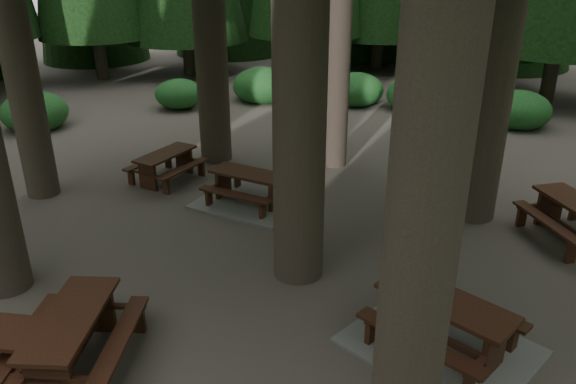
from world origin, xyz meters
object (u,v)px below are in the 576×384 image
Objects in this scene: picnic_table_a at (442,332)px; picnic_table_d at (576,215)px; picnic_table_b at (166,162)px; picnic_table_c at (249,193)px; picnic_table_f at (72,333)px.

picnic_table_a is 4.57m from picnic_table_d.
picnic_table_b is 0.74× the size of picnic_table_d.
picnic_table_c is 5.54m from picnic_table_f.
picnic_table_d is 8.96m from picnic_table_f.
picnic_table_b is at bearing 175.72° from picnic_table_c.
picnic_table_a is 5.66m from picnic_table_c.
picnic_table_a is at bearing -29.81° from picnic_table_c.
picnic_table_a reaches higher than picnic_table_c.
picnic_table_c is at bearing 166.37° from picnic_table_a.
picnic_table_c is at bearing -117.95° from picnic_table_d.
picnic_table_b is at bearing 173.98° from picnic_table_a.
picnic_table_d is (6.03, 2.39, 0.29)m from picnic_table_c.
picnic_table_d is 0.99× the size of picnic_table_f.
picnic_table_b is 6.48m from picnic_table_f.
picnic_table_a is 1.12× the size of picnic_table_d.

